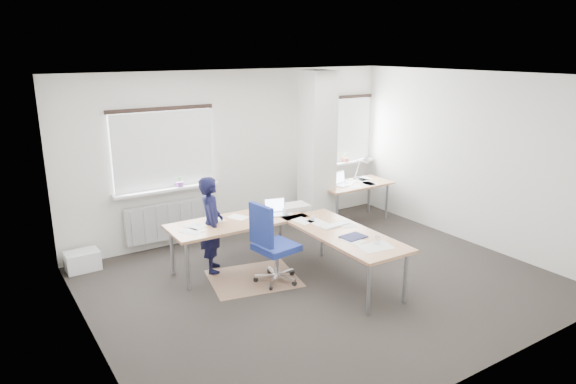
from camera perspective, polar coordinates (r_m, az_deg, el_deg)
ground at (r=7.25m, az=3.87°, el=-9.97°), size 6.00×6.00×0.00m
room_shell at (r=7.14m, az=3.13°, el=4.48°), size 6.04×5.04×2.82m
floor_mat at (r=7.35m, az=-3.86°, el=-9.55°), size 1.38×1.24×0.01m
white_crate at (r=8.13m, az=-21.88°, el=-7.10°), size 0.48×0.34×0.28m
desk_main at (r=7.24m, az=0.39°, el=-4.01°), size 2.40×2.64×0.96m
desk_side at (r=9.55m, az=7.38°, el=0.71°), size 1.40×0.70×1.22m
task_chair at (r=7.10m, az=-1.58°, el=-7.63°), size 0.64×0.63×1.17m
person at (r=7.42m, az=-8.49°, el=-3.60°), size 0.50×0.60×1.41m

